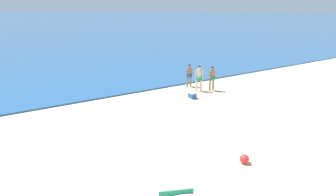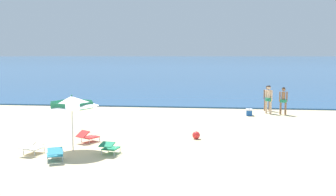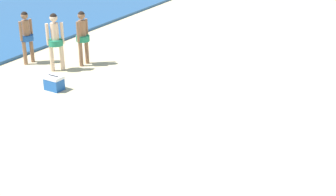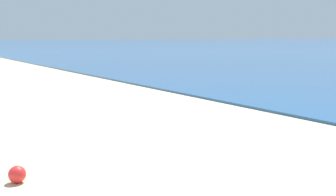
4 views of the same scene
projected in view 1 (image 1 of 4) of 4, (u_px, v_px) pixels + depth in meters
ocean_water at (4, 14)px, 339.88m from camera, size 800.00×800.00×0.10m
person_standing_near_shore at (189, 74)px, 18.76m from camera, size 0.49×0.40×1.65m
person_standing_beside at (212, 77)px, 17.83m from camera, size 0.50×0.41×1.69m
person_wading_in at (199, 77)px, 17.70m from camera, size 0.43×0.43×1.76m
cooler_box at (192, 95)px, 16.56m from camera, size 0.37×0.51×0.43m
beach_ball at (244, 159)px, 9.53m from camera, size 0.34×0.34×0.34m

